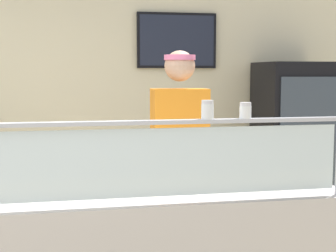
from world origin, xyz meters
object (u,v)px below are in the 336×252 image
(parmesan_shaker, at_px, (207,111))
(worker_figure, at_px, (180,160))
(pepper_flake_shaker, at_px, (245,112))
(pizza_server, at_px, (184,180))
(pizza_tray, at_px, (182,183))
(drink_fridge, at_px, (294,150))

(parmesan_shaker, height_order, worker_figure, worker_figure)
(pepper_flake_shaker, relative_size, worker_figure, 0.05)
(pepper_flake_shaker, height_order, worker_figure, worker_figure)
(worker_figure, bearing_deg, pizza_server, -100.61)
(pizza_tray, xyz_separation_m, parmesan_shaker, (0.05, -0.38, 0.45))
(pizza_server, xyz_separation_m, worker_figure, (0.10, 0.55, 0.02))
(worker_figure, xyz_separation_m, drink_fridge, (1.41, 1.18, -0.15))
(worker_figure, bearing_deg, pizza_tray, -101.62)
(pizza_server, bearing_deg, worker_figure, 85.94)
(pepper_flake_shaker, bearing_deg, drink_fridge, 58.68)
(drink_fridge, bearing_deg, worker_figure, -140.08)
(pepper_flake_shaker, bearing_deg, worker_figure, 98.68)
(pizza_server, height_order, drink_fridge, drink_fridge)
(pizza_tray, xyz_separation_m, drink_fridge, (1.52, 1.71, -0.11))
(drink_fridge, bearing_deg, pizza_server, -131.17)
(parmesan_shaker, bearing_deg, worker_figure, 86.06)
(worker_figure, bearing_deg, drink_fridge, 39.92)
(drink_fridge, bearing_deg, pizza_tray, -131.61)
(pizza_tray, bearing_deg, pizza_server, -73.39)
(pepper_flake_shaker, bearing_deg, parmesan_shaker, -180.00)
(pepper_flake_shaker, height_order, drink_fridge, drink_fridge)
(parmesan_shaker, xyz_separation_m, pepper_flake_shaker, (0.20, 0.00, -0.01))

